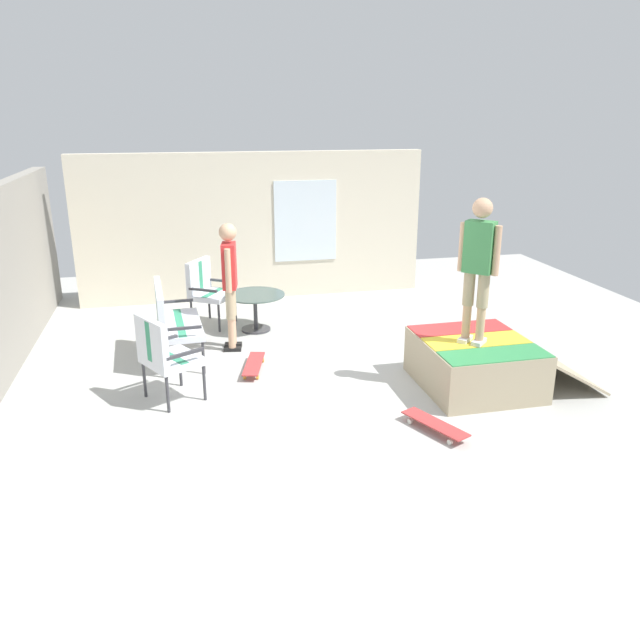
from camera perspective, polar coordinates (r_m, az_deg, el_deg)
name	(u,v)px	position (r m, az deg, el deg)	size (l,w,h in m)	color
ground_plane	(332,380)	(8.00, 1.13, -5.41)	(12.00, 12.00, 0.10)	#B2B2AD
house_facade	(254,227)	(11.15, -5.96, 8.41)	(0.23, 6.00, 2.53)	beige
skate_ramp	(477,363)	(7.83, 14.02, -3.80)	(1.41, 2.06, 0.59)	tan
patio_bench	(170,316)	(8.50, -13.39, 0.32)	(1.28, 0.62, 1.02)	#38383D
patio_chair_near_house	(206,286)	(9.88, -10.27, 3.03)	(0.82, 0.80, 1.02)	#38383D
patio_chair_by_wall	(163,352)	(7.29, -14.04, -2.78)	(0.81, 0.78, 1.02)	#38383D
patio_table	(255,305)	(9.54, -5.88, 1.38)	(0.90, 0.90, 0.57)	#38383D
person_watching	(230,277)	(8.65, -8.18, 3.90)	(0.47, 0.28, 1.77)	black
person_skater	(478,261)	(7.35, 14.14, 5.24)	(0.37, 0.37, 1.69)	silver
skateboard_by_bench	(254,364)	(8.16, -6.00, -4.00)	(0.82, 0.39, 0.10)	#B23838
skateboard_spare	(435,424)	(6.74, 10.36, -9.26)	(0.81, 0.52, 0.10)	#B23838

